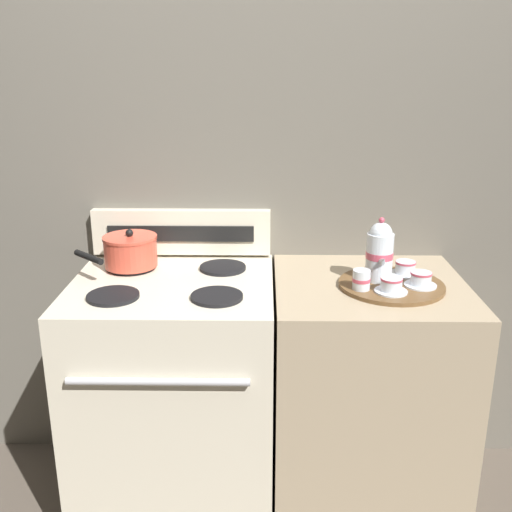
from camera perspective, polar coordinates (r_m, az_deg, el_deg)
name	(u,v)px	position (r m, az deg, el deg)	size (l,w,h in m)	color
ground_plane	(267,496)	(2.52, 1.03, -21.86)	(6.00, 6.00, 0.00)	brown
wall_back	(268,202)	(2.33, 1.16, 5.21)	(6.00, 0.05, 2.20)	#666056
stove	(177,395)	(2.29, -7.56, -12.98)	(0.70, 0.66, 0.90)	beige
control_panel	(182,232)	(2.34, -7.09, 2.29)	(0.69, 0.05, 0.17)	beige
side_counter	(364,397)	(2.29, 10.25, -13.06)	(0.66, 0.63, 0.89)	tan
saucepan	(130,251)	(2.23, -11.92, 0.48)	(0.28, 0.29, 0.14)	#D14C38
serving_tray	(391,285)	(2.08, 12.76, -2.72)	(0.36, 0.36, 0.01)	brown
teapot	(380,251)	(2.07, 11.68, 0.45)	(0.09, 0.15, 0.22)	silver
teacup_left	(391,285)	(1.99, 12.76, -2.73)	(0.11, 0.11, 0.05)	silver
teacup_right	(421,279)	(2.07, 15.43, -2.15)	(0.11, 0.11, 0.05)	silver
teacup_front	(405,268)	(2.16, 14.03, -1.12)	(0.11, 0.11, 0.05)	silver
creamer_jug	(361,280)	(1.99, 10.00, -2.23)	(0.06, 0.06, 0.07)	silver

